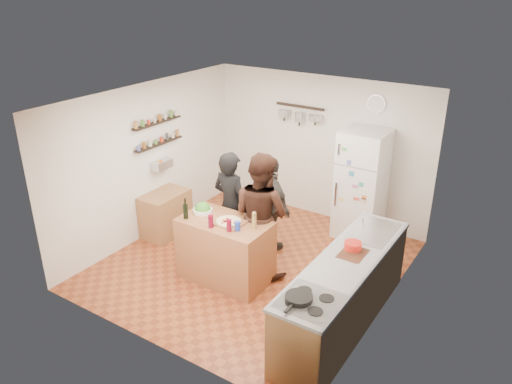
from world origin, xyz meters
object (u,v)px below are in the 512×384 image
Objects in this scene: red_bowl at (353,245)px; side_table at (166,214)px; counter_run at (344,293)px; pepper_mill at (254,222)px; fridge at (361,185)px; wine_bottle at (186,211)px; person_back at (271,205)px; salad_bowl at (203,211)px; salt_canister at (238,226)px; skillet at (299,298)px; person_left at (231,206)px; wall_clock at (376,104)px; prep_island at (225,250)px; person_center at (261,214)px.

red_bowl is 0.27× the size of side_table.
counter_run is 3.29× the size of side_table.
pepper_mill is 0.11× the size of fridge.
red_bowl is (2.27, 0.46, -0.05)m from wine_bottle.
wine_bottle is 0.98× the size of red_bowl.
person_back is 0.57× the size of counter_run.
person_back is at bearing 65.59° from wine_bottle.
salt_canister reaches higher than salad_bowl.
skillet is 1.29m from red_bowl.
salad_bowl is 2.29m from counter_run.
counter_run is 12.34× the size of red_bowl.
salt_canister is 0.08× the size of person_back.
salt_canister is 1.23m from person_back.
person_left is 1.42m from side_table.
counter_run is at bearing 169.26° from person_back.
skillet is (2.22, -0.82, -0.07)m from wine_bottle.
red_bowl is at bearing 175.79° from person_back.
pepper_mill is 0.64× the size of wall_clock.
person_back is at bearing -122.96° from wall_clock.
pepper_mill is at bearing 131.73° from person_back.
person_left reaches higher than prep_island.
salad_bowl is 2.20m from red_bowl.
prep_island is 1.86m from red_bowl.
person_left is 0.94× the size of fridge.
wall_clock reaches higher than red_bowl.
person_center is at bearing 161.67° from counter_run.
side_table is (-1.92, 0.08, -0.54)m from person_center.
counter_run is 0.59m from red_bowl.
pepper_mill is (0.87, 0.00, 0.07)m from salad_bowl.
person_left is 0.59m from person_center.
prep_island is 0.61m from salt_canister.
salt_canister is at bearing -131.42° from pepper_mill.
salad_bowl is 0.34× the size of side_table.
person_center is at bearing 176.92° from person_left.
person_left is at bearing 171.61° from red_bowl.
person_back is at bearing -59.73° from person_center.
wine_bottle is 1.08× the size of pepper_mill.
fridge is (1.49, 2.20, -0.04)m from salad_bowl.
skillet is 0.16× the size of fridge.
salt_canister reaches higher than counter_run.
wall_clock reaches higher than person_left.
person_center is (-0.15, 0.41, -0.10)m from pepper_mill.
wine_bottle is 2.39m from counter_run.
salad_bowl reaches higher than counter_run.
wall_clock is (-0.75, 2.63, 1.70)m from counter_run.
fridge is (-0.75, 2.30, 0.45)m from counter_run.
skillet is at bearing 149.70° from person_back.
person_left is 5.66× the size of wall_clock.
pepper_mill is 1.48m from counter_run.
red_bowl reaches higher than side_table.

